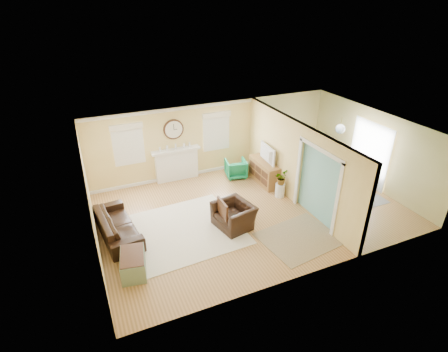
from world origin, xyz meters
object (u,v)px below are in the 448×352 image
Objects in this scene: sofa at (117,225)px; green_chair at (236,168)px; eames_chair at (234,215)px; credenza at (264,172)px; dining_table at (336,181)px.

green_chair reaches higher than sofa.
sofa is 4.82m from green_chair.
credenza is (2.07, 1.95, 0.05)m from eames_chair.
credenza is 2.41m from dining_table.
green_chair is (4.45, 1.86, 0.01)m from sofa.
green_chair is 3.46m from dining_table.
eames_chair is at bearing -136.74° from credenza.
eames_chair is at bearing -112.29° from sofa.
dining_table is at bearing -99.46° from sofa.
sofa is 7.11m from dining_table.
eames_chair is at bearing 89.57° from dining_table.
credenza reaches higher than eames_chair.
green_chair reaches higher than dining_table.
credenza is at bearing 143.33° from green_chair.
eames_chair is 1.49× the size of green_chair.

